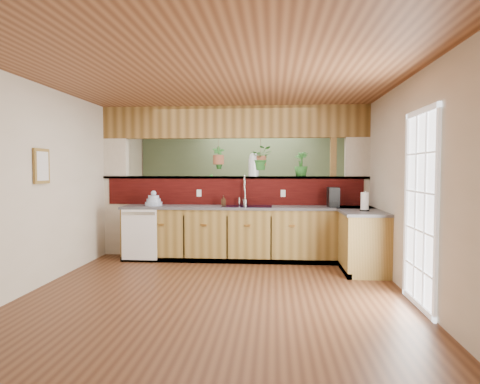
# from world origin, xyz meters

# --- Properties ---
(ground) EXTENTS (4.60, 7.00, 0.01)m
(ground) POSITION_xyz_m (0.00, 0.00, 0.00)
(ground) COLOR #4E2C18
(ground) RESTS_ON ground
(ceiling) EXTENTS (4.60, 7.00, 0.01)m
(ceiling) POSITION_xyz_m (0.00, 0.00, 2.60)
(ceiling) COLOR brown
(ceiling) RESTS_ON ground
(wall_back) EXTENTS (4.60, 0.02, 2.60)m
(wall_back) POSITION_xyz_m (0.00, 3.50, 1.30)
(wall_back) COLOR beige
(wall_back) RESTS_ON ground
(wall_front) EXTENTS (4.60, 0.02, 2.60)m
(wall_front) POSITION_xyz_m (0.00, -3.50, 1.30)
(wall_front) COLOR beige
(wall_front) RESTS_ON ground
(wall_left) EXTENTS (0.02, 7.00, 2.60)m
(wall_left) POSITION_xyz_m (-2.30, 0.00, 1.30)
(wall_left) COLOR beige
(wall_left) RESTS_ON ground
(wall_right) EXTENTS (0.02, 7.00, 2.60)m
(wall_right) POSITION_xyz_m (2.30, 0.00, 1.30)
(wall_right) COLOR beige
(wall_right) RESTS_ON ground
(pass_through_partition) EXTENTS (4.60, 0.21, 2.60)m
(pass_through_partition) POSITION_xyz_m (0.03, 1.35, 1.19)
(pass_through_partition) COLOR beige
(pass_through_partition) RESTS_ON ground
(pass_through_ledge) EXTENTS (4.60, 0.21, 0.04)m
(pass_through_ledge) POSITION_xyz_m (0.00, 1.35, 1.37)
(pass_through_ledge) COLOR brown
(pass_through_ledge) RESTS_ON ground
(header_beam) EXTENTS (4.60, 0.15, 0.55)m
(header_beam) POSITION_xyz_m (0.00, 1.35, 2.33)
(header_beam) COLOR brown
(header_beam) RESTS_ON ground
(sage_backwall) EXTENTS (4.55, 0.02, 2.55)m
(sage_backwall) POSITION_xyz_m (0.00, 3.48, 1.30)
(sage_backwall) COLOR #526344
(sage_backwall) RESTS_ON ground
(countertop) EXTENTS (4.14, 1.52, 0.90)m
(countertop) POSITION_xyz_m (0.84, 0.87, 0.45)
(countertop) COLOR olive
(countertop) RESTS_ON ground
(dishwasher) EXTENTS (0.58, 0.03, 0.82)m
(dishwasher) POSITION_xyz_m (-1.48, 0.66, 0.46)
(dishwasher) COLOR white
(dishwasher) RESTS_ON ground
(navy_sink) EXTENTS (0.82, 0.50, 0.18)m
(navy_sink) POSITION_xyz_m (0.25, 0.98, 0.82)
(navy_sink) COLOR black
(navy_sink) RESTS_ON countertop
(french_door) EXTENTS (0.06, 1.02, 2.16)m
(french_door) POSITION_xyz_m (2.27, -1.30, 1.05)
(french_door) COLOR white
(french_door) RESTS_ON ground
(framed_print) EXTENTS (0.04, 0.35, 0.45)m
(framed_print) POSITION_xyz_m (-2.27, -0.80, 1.55)
(framed_print) COLOR olive
(framed_print) RESTS_ON wall_left
(faucet) EXTENTS (0.23, 0.23, 0.52)m
(faucet) POSITION_xyz_m (0.20, 1.13, 1.18)
(faucet) COLOR #B7B7B2
(faucet) RESTS_ON countertop
(dish_stack) EXTENTS (0.29, 0.29, 0.25)m
(dish_stack) POSITION_xyz_m (-1.32, 0.97, 0.98)
(dish_stack) COLOR #9CACCA
(dish_stack) RESTS_ON countertop
(soap_dispenser) EXTENTS (0.09, 0.09, 0.17)m
(soap_dispenser) POSITION_xyz_m (-0.16, 1.09, 0.98)
(soap_dispenser) COLOR #382314
(soap_dispenser) RESTS_ON countertop
(coffee_maker) EXTENTS (0.17, 0.29, 0.32)m
(coffee_maker) POSITION_xyz_m (1.65, 0.95, 1.05)
(coffee_maker) COLOR black
(coffee_maker) RESTS_ON countertop
(paper_towel) EXTENTS (0.14, 0.14, 0.29)m
(paper_towel) POSITION_xyz_m (2.02, 0.31, 1.03)
(paper_towel) COLOR black
(paper_towel) RESTS_ON countertop
(glass_jar) EXTENTS (0.18, 0.18, 0.41)m
(glass_jar) POSITION_xyz_m (0.34, 1.35, 1.59)
(glass_jar) COLOR silver
(glass_jar) RESTS_ON pass_through_ledge
(ledge_plant_right) EXTENTS (0.31, 0.31, 0.42)m
(ledge_plant_right) POSITION_xyz_m (1.16, 1.35, 1.60)
(ledge_plant_right) COLOR #266423
(ledge_plant_right) RESTS_ON pass_through_ledge
(hanging_plant_a) EXTENTS (0.23, 0.19, 0.52)m
(hanging_plant_a) POSITION_xyz_m (-0.27, 1.35, 1.84)
(hanging_plant_a) COLOR brown
(hanging_plant_a) RESTS_ON header_beam
(hanging_plant_b) EXTENTS (0.41, 0.37, 0.53)m
(hanging_plant_b) POSITION_xyz_m (0.46, 1.35, 1.88)
(hanging_plant_b) COLOR brown
(hanging_plant_b) RESTS_ON header_beam
(shelving_console) EXTENTS (1.37, 0.58, 0.88)m
(shelving_console) POSITION_xyz_m (-0.17, 3.25, 0.50)
(shelving_console) COLOR black
(shelving_console) RESTS_ON ground
(shelf_plant_a) EXTENTS (0.26, 0.19, 0.47)m
(shelf_plant_a) POSITION_xyz_m (-0.68, 3.25, 1.18)
(shelf_plant_a) COLOR #266423
(shelf_plant_a) RESTS_ON shelving_console
(shelf_plant_b) EXTENTS (0.28, 0.28, 0.43)m
(shelf_plant_b) POSITION_xyz_m (0.29, 3.25, 1.16)
(shelf_plant_b) COLOR #266423
(shelf_plant_b) RESTS_ON shelving_console
(floor_plant) EXTENTS (0.74, 0.68, 0.71)m
(floor_plant) POSITION_xyz_m (1.09, 2.13, 0.35)
(floor_plant) COLOR #266423
(floor_plant) RESTS_ON ground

